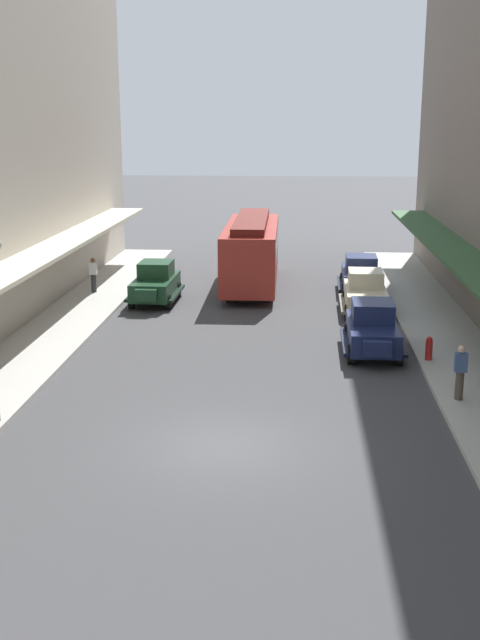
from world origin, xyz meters
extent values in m
plane|color=#424244|center=(0.00, 0.00, 0.00)|extent=(200.00, 200.00, 0.00)
cube|color=#19234C|center=(4.89, 18.87, 0.74)|extent=(1.80, 3.94, 0.80)
cube|color=#19234C|center=(4.88, 18.62, 1.49)|extent=(1.48, 1.74, 0.70)
cube|color=#8C9EA8|center=(4.88, 18.62, 1.49)|extent=(1.41, 1.70, 0.42)
cube|color=#19234C|center=(4.94, 21.00, 0.79)|extent=(0.94, 0.38, 0.52)
cube|color=black|center=(3.94, 18.89, 0.42)|extent=(0.33, 3.52, 0.12)
cube|color=black|center=(5.84, 18.84, 0.42)|extent=(0.33, 3.52, 0.12)
cylinder|color=black|center=(4.12, 20.25, 0.34)|extent=(0.24, 0.69, 0.68)
cylinder|color=black|center=(5.73, 20.21, 0.34)|extent=(0.24, 0.69, 0.68)
cylinder|color=black|center=(4.05, 17.53, 0.34)|extent=(0.24, 0.69, 0.68)
cylinder|color=black|center=(5.66, 17.48, 0.34)|extent=(0.24, 0.69, 0.68)
cube|color=beige|center=(4.77, 14.58, 0.74)|extent=(1.77, 3.93, 0.80)
cube|color=beige|center=(4.78, 14.83, 1.49)|extent=(1.47, 1.73, 0.70)
cube|color=#8C9EA8|center=(4.78, 14.83, 1.49)|extent=(1.40, 1.69, 0.42)
cube|color=beige|center=(4.74, 12.45, 0.79)|extent=(0.94, 0.38, 0.52)
cube|color=#6D6856|center=(5.72, 14.56, 0.42)|extent=(0.30, 3.51, 0.12)
cube|color=#6D6856|center=(3.82, 14.59, 0.42)|extent=(0.30, 3.51, 0.12)
cylinder|color=black|center=(5.56, 13.20, 0.34)|extent=(0.23, 0.68, 0.68)
cylinder|color=black|center=(3.94, 13.23, 0.34)|extent=(0.23, 0.68, 0.68)
cylinder|color=black|center=(5.61, 15.93, 0.34)|extent=(0.23, 0.68, 0.68)
cylinder|color=black|center=(3.99, 15.96, 0.34)|extent=(0.23, 0.68, 0.68)
cube|color=#19234C|center=(4.53, 8.59, 0.74)|extent=(1.76, 3.92, 0.80)
cube|color=#19234C|center=(4.54, 8.84, 1.49)|extent=(1.46, 1.72, 0.70)
cube|color=#8C9EA8|center=(4.54, 8.84, 1.49)|extent=(1.39, 1.69, 0.42)
cube|color=#19234C|center=(4.50, 6.46, 0.79)|extent=(0.94, 0.37, 0.52)
cube|color=black|center=(5.48, 8.58, 0.42)|extent=(0.29, 3.51, 0.12)
cube|color=black|center=(3.58, 8.61, 0.42)|extent=(0.29, 3.51, 0.12)
cylinder|color=black|center=(5.32, 7.22, 0.34)|extent=(0.23, 0.68, 0.68)
cylinder|color=black|center=(3.71, 7.24, 0.34)|extent=(0.23, 0.68, 0.68)
cylinder|color=black|center=(5.36, 9.95, 0.34)|extent=(0.23, 0.68, 0.68)
cylinder|color=black|center=(3.75, 9.97, 0.34)|extent=(0.23, 0.68, 0.68)
cube|color=#193D23|center=(-4.59, 16.09, 0.74)|extent=(1.76, 3.93, 0.80)
cube|color=#193D23|center=(-4.59, 16.34, 1.49)|extent=(1.47, 1.72, 0.70)
cube|color=#8C9EA8|center=(-4.59, 16.34, 1.49)|extent=(1.39, 1.69, 0.42)
cube|color=#193D23|center=(-4.62, 13.96, 0.79)|extent=(0.94, 0.37, 0.52)
cube|color=black|center=(-3.64, 16.08, 0.42)|extent=(0.29, 3.51, 0.12)
cube|color=black|center=(-5.54, 16.11, 0.42)|extent=(0.29, 3.51, 0.12)
cylinder|color=black|center=(-3.80, 14.72, 0.34)|extent=(0.23, 0.68, 0.68)
cylinder|color=black|center=(-5.42, 14.74, 0.34)|extent=(0.23, 0.68, 0.68)
cylinder|color=black|center=(-3.76, 17.45, 0.34)|extent=(0.23, 0.68, 0.68)
cylinder|color=black|center=(-5.38, 17.47, 0.34)|extent=(0.23, 0.68, 0.68)
cube|color=#A52D23|center=(-0.42, 19.75, 1.75)|extent=(2.60, 9.63, 2.70)
cube|color=#5B1913|center=(-0.42, 19.75, 3.28)|extent=(1.59, 8.66, 0.36)
cube|color=#8C9EA8|center=(-0.42, 19.75, 2.22)|extent=(2.62, 8.86, 0.95)
cube|color=black|center=(-0.45, 22.63, 0.20)|extent=(2.01, 1.22, 0.40)
cube|color=black|center=(-0.39, 16.87, 0.20)|extent=(2.01, 1.22, 0.40)
cylinder|color=#B21E19|center=(6.35, 7.44, 0.50)|extent=(0.24, 0.24, 0.70)
sphere|color=#B21E19|center=(6.35, 7.44, 0.87)|extent=(0.20, 0.20, 0.20)
cylinder|color=#2D2D33|center=(-7.78, 17.36, 0.57)|extent=(0.24, 0.24, 0.85)
cube|color=white|center=(-7.78, 17.36, 1.28)|extent=(0.36, 0.22, 0.56)
sphere|color=brown|center=(-7.78, 17.36, 1.68)|extent=(0.22, 0.22, 0.22)
cylinder|color=#4C4238|center=(6.60, 3.52, 0.57)|extent=(0.24, 0.24, 0.85)
cube|color=#3F598C|center=(6.60, 3.52, 1.28)|extent=(0.36, 0.22, 0.56)
sphere|color=beige|center=(6.60, 3.52, 1.68)|extent=(0.22, 0.22, 0.22)
camera|label=1|loc=(1.77, -18.67, 8.10)|focal=44.22mm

